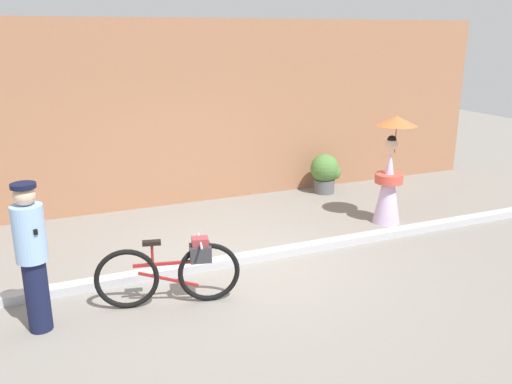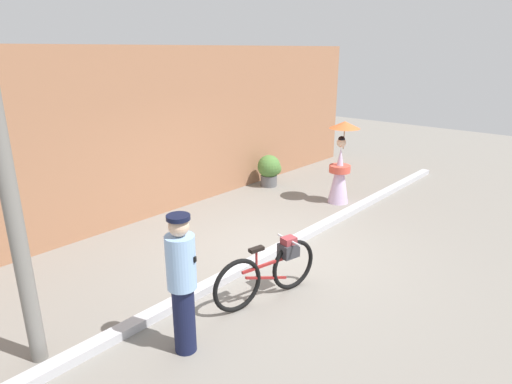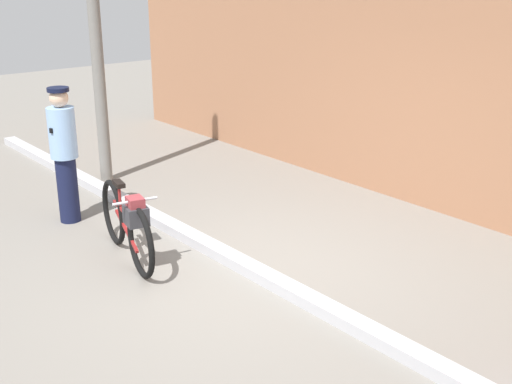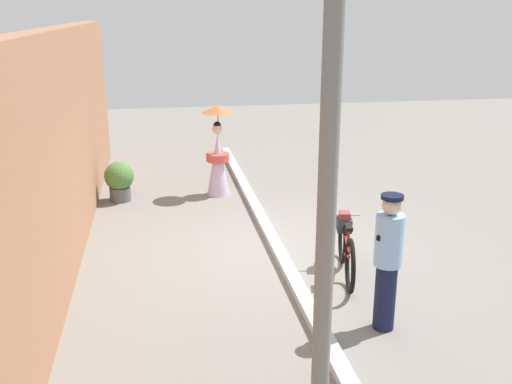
{
  "view_description": "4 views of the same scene",
  "coord_description": "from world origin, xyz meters",
  "px_view_note": "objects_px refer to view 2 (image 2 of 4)",
  "views": [
    {
      "loc": [
        -2.49,
        -6.73,
        3.26
      ],
      "look_at": [
        0.44,
        0.15,
        1.01
      ],
      "focal_mm": 37.35,
      "sensor_mm": 36.0,
      "label": 1
    },
    {
      "loc": [
        -5.36,
        -4.33,
        3.45
      ],
      "look_at": [
        0.16,
        0.53,
        1.01
      ],
      "focal_mm": 30.47,
      "sensor_mm": 36.0,
      "label": 2
    },
    {
      "loc": [
        4.98,
        -4.04,
        3.16
      ],
      "look_at": [
        -0.07,
        0.17,
        0.86
      ],
      "focal_mm": 46.07,
      "sensor_mm": 36.0,
      "label": 3
    },
    {
      "loc": [
        -8.66,
        1.82,
        3.77
      ],
      "look_at": [
        0.14,
        0.31,
        0.97
      ],
      "focal_mm": 40.71,
      "sensor_mm": 36.0,
      "label": 4
    }
  ],
  "objects_px": {
    "person_officer": "(182,281)",
    "person_with_parasol": "(340,165)",
    "utility_pole": "(3,159)",
    "bicycle_near_officer": "(270,270)",
    "potted_plant_by_door": "(270,169)"
  },
  "relations": [
    {
      "from": "person_officer",
      "to": "utility_pole",
      "type": "distance_m",
      "value": 2.24
    },
    {
      "from": "person_officer",
      "to": "potted_plant_by_door",
      "type": "xyz_separation_m",
      "value": [
        5.73,
        3.45,
        -0.48
      ]
    },
    {
      "from": "bicycle_near_officer",
      "to": "potted_plant_by_door",
      "type": "xyz_separation_m",
      "value": [
        4.16,
        3.47,
        0.0
      ]
    },
    {
      "from": "person_officer",
      "to": "person_with_parasol",
      "type": "height_order",
      "value": "person_with_parasol"
    },
    {
      "from": "person_officer",
      "to": "utility_pole",
      "type": "relative_size",
      "value": 0.36
    },
    {
      "from": "person_officer",
      "to": "bicycle_near_officer",
      "type": "bearing_deg",
      "value": -0.56
    },
    {
      "from": "person_officer",
      "to": "potted_plant_by_door",
      "type": "relative_size",
      "value": 2.1
    },
    {
      "from": "bicycle_near_officer",
      "to": "potted_plant_by_door",
      "type": "distance_m",
      "value": 5.42
    },
    {
      "from": "bicycle_near_officer",
      "to": "utility_pole",
      "type": "bearing_deg",
      "value": 157.14
    },
    {
      "from": "bicycle_near_officer",
      "to": "utility_pole",
      "type": "distance_m",
      "value": 3.61
    },
    {
      "from": "person_with_parasol",
      "to": "utility_pole",
      "type": "height_order",
      "value": "utility_pole"
    },
    {
      "from": "potted_plant_by_door",
      "to": "utility_pole",
      "type": "distance_m",
      "value": 7.58
    },
    {
      "from": "bicycle_near_officer",
      "to": "person_with_parasol",
      "type": "relative_size",
      "value": 0.92
    },
    {
      "from": "bicycle_near_officer",
      "to": "person_with_parasol",
      "type": "bearing_deg",
      "value": 18.59
    },
    {
      "from": "person_officer",
      "to": "utility_pole",
      "type": "height_order",
      "value": "utility_pole"
    }
  ]
}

